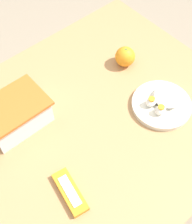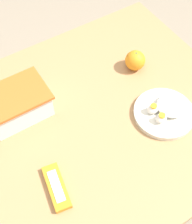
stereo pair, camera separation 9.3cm
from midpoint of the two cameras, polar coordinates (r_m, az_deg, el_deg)
The scene contains 6 objects.
ground_plane at distance 1.76m, azimuth -2.39°, elevation -15.19°, with size 10.00×10.00×0.00m, color gray.
table at distance 1.15m, azimuth -3.54°, elevation -4.17°, with size 1.09×0.88×0.75m.
food_container at distance 1.08m, azimuth -16.87°, elevation -0.71°, with size 0.22×0.16×0.10m.
orange_fruit at distance 1.22m, azimuth 3.16°, elevation 9.97°, with size 0.08×0.08×0.08m.
rice_plate at distance 1.12m, azimuth 9.87°, elevation 1.62°, with size 0.21×0.21×0.05m.
candy_bar at distance 0.96m, azimuth -7.62°, elevation -14.48°, with size 0.07×0.15×0.02m.
Camera 1 is at (-0.36, -0.46, 1.66)m, focal length 50.00 mm.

